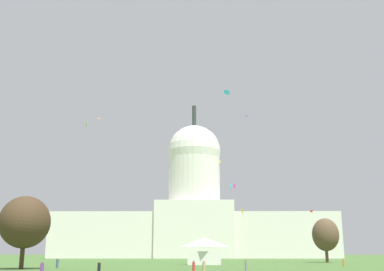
{
  "coord_description": "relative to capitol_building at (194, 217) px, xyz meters",
  "views": [
    {
      "loc": [
        -3.83,
        -39.17,
        2.71
      ],
      "look_at": [
        -5.13,
        92.76,
        34.98
      ],
      "focal_mm": 44.44,
      "sensor_mm": 36.0,
      "label": 1
    }
  ],
  "objects": [
    {
      "name": "capitol_building",
      "position": [
        0.0,
        0.0,
        0.0
      ],
      "size": [
        117.82,
        27.89,
        66.63
      ],
      "color": "silver",
      "rests_on": "ground_plane"
    },
    {
      "name": "person_grey_mid_left",
      "position": [
        7.81,
        -137.51,
        -16.28
      ],
      "size": [
        0.46,
        0.46,
        1.67
      ],
      "rotation": [
        0.0,
        0.0,
        3.91
      ],
      "color": "gray",
      "rests_on": "ground_plane"
    },
    {
      "name": "kite_pink_mid",
      "position": [
        6.05,
        -40.89,
        14.64
      ],
      "size": [
        0.21,
        0.76,
        1.17
      ],
      "rotation": [
        0.0,
        0.0,
        0.68
      ],
      "color": "pink"
    },
    {
      "name": "kite_violet_high",
      "position": [
        17.67,
        -47.84,
        30.49
      ],
      "size": [
        1.72,
        1.92,
        0.15
      ],
      "rotation": [
        0.0,
        0.0,
        4.1
      ],
      "color": "purple"
    },
    {
      "name": "kite_cyan_mid",
      "position": [
        5.53,
        -138.76,
        8.42
      ],
      "size": [
        0.89,
        0.89,
        0.75
      ],
      "rotation": [
        0.0,
        0.0,
        3.95
      ],
      "color": "#33BCDB"
    },
    {
      "name": "person_tan_edge_west",
      "position": [
        2.06,
        -134.92,
        -16.37
      ],
      "size": [
        0.61,
        0.61,
        1.53
      ],
      "rotation": [
        0.0,
        0.0,
        0.89
      ],
      "color": "tan",
      "rests_on": "ground_plane"
    },
    {
      "name": "kite_lime_high",
      "position": [
        -32.8,
        -64.44,
        23.61
      ],
      "size": [
        0.58,
        0.69,
        1.45
      ],
      "rotation": [
        0.0,
        0.0,
        4.48
      ],
      "color": "#8CD133"
    },
    {
      "name": "person_red_front_right",
      "position": [
        0.62,
        -139.38,
        -16.36
      ],
      "size": [
        0.52,
        0.52,
        1.53
      ],
      "rotation": [
        0.0,
        0.0,
        5.77
      ],
      "color": "red",
      "rests_on": "ground_plane"
    },
    {
      "name": "kite_gold_low",
      "position": [
        17.7,
        -30.47,
        0.11
      ],
      "size": [
        0.95,
        0.98,
        2.59
      ],
      "rotation": [
        0.0,
        0.0,
        2.82
      ],
      "color": "gold"
    },
    {
      "name": "kite_turquoise_mid",
      "position": [
        12.5,
        -45.83,
        7.03
      ],
      "size": [
        1.02,
        0.44,
        2.14
      ],
      "rotation": [
        0.0,
        0.0,
        5.82
      ],
      "color": "teal"
    },
    {
      "name": "person_orange_near_tree_east",
      "position": [
        28.91,
        -111.67,
        -16.31
      ],
      "size": [
        0.43,
        0.43,
        1.58
      ],
      "rotation": [
        0.0,
        0.0,
        0.43
      ],
      "color": "orange",
      "rests_on": "ground_plane"
    },
    {
      "name": "event_tent",
      "position": [
        2.71,
        -101.59,
        -14.28
      ],
      "size": [
        7.55,
        5.94,
        5.58
      ],
      "rotation": [
        0.0,
        0.0,
        -0.05
      ],
      "color": "white",
      "rests_on": "ground_plane"
    },
    {
      "name": "person_purple_back_left",
      "position": [
        -18.23,
        -144.05,
        -16.39
      ],
      "size": [
        0.66,
        0.66,
        1.51
      ],
      "rotation": [
        0.0,
        0.0,
        0.76
      ],
      "color": "#703D93",
      "rests_on": "ground_plane"
    },
    {
      "name": "kite_yellow_mid",
      "position": [
        8.89,
        -47.84,
        14.73
      ],
      "size": [
        0.65,
        1.11,
        3.94
      ],
      "rotation": [
        0.0,
        0.0,
        3.46
      ],
      "color": "yellow"
    },
    {
      "name": "tree_east_near",
      "position": [
        33.77,
        -81.74,
        -10.23
      ],
      "size": [
        8.06,
        7.56,
        10.96
      ],
      "color": "brown",
      "rests_on": "ground_plane"
    },
    {
      "name": "kite_magenta_mid",
      "position": [
        13.09,
        -54.16,
        6.03
      ],
      "size": [
        0.85,
        0.96,
        1.4
      ],
      "rotation": [
        0.0,
        0.0,
        3.23
      ],
      "color": "#D1339E"
    },
    {
      "name": "person_black_mid_right",
      "position": [
        -11.54,
        -141.96,
        -16.36
      ],
      "size": [
        0.41,
        0.41,
        1.52
      ],
      "rotation": [
        0.0,
        0.0,
        3.1
      ],
      "color": "black",
      "rests_on": "ground_plane"
    },
    {
      "name": "tree_west_mid",
      "position": [
        -26.47,
        -128.38,
        -9.79
      ],
      "size": [
        9.13,
        10.07,
        11.41
      ],
      "color": "#42301E",
      "rests_on": "ground_plane"
    },
    {
      "name": "kite_orange_high",
      "position": [
        -34.56,
        -39.16,
        32.19
      ],
      "size": [
        1.48,
        1.02,
        2.45
      ],
      "rotation": [
        0.0,
        0.0,
        0.2
      ],
      "color": "orange"
    },
    {
      "name": "kite_red_low",
      "position": [
        41.57,
        -35.6,
        -0.54
      ],
      "size": [
        0.77,
        0.78,
        0.68
      ],
      "rotation": [
        0.0,
        0.0,
        3.25
      ],
      "color": "red"
    },
    {
      "name": "person_denim_near_tent",
      "position": [
        -22.23,
        -123.46,
        -16.3
      ],
      "size": [
        0.56,
        0.56,
        1.65
      ],
      "rotation": [
        0.0,
        0.0,
        2.49
      ],
      "color": "#3D5684",
      "rests_on": "ground_plane"
    }
  ]
}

